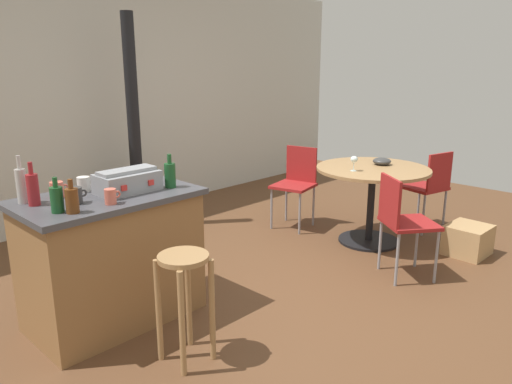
{
  "coord_description": "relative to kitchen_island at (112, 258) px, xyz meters",
  "views": [
    {
      "loc": [
        -2.79,
        -2.34,
        1.77
      ],
      "look_at": [
        -0.1,
        0.27,
        0.77
      ],
      "focal_mm": 34.41,
      "sensor_mm": 36.0,
      "label": 1
    }
  ],
  "objects": [
    {
      "name": "wooden_stool",
      "position": [
        0.04,
        -0.76,
        0.02
      ],
      "size": [
        0.3,
        0.3,
        0.68
      ],
      "color": "#A37A4C",
      "rests_on": "ground_plane"
    },
    {
      "name": "cup_2",
      "position": [
        -0.09,
        -0.22,
        0.5
      ],
      "size": [
        0.11,
        0.07,
        0.1
      ],
      "color": "#DB6651",
      "rests_on": "kitchen_island"
    },
    {
      "name": "bottle_4",
      "position": [
        -0.47,
        0.2,
        0.57
      ],
      "size": [
        0.07,
        0.07,
        0.3
      ],
      "color": "#B7B2AD",
      "rests_on": "kitchen_island"
    },
    {
      "name": "folding_chair_left",
      "position": [
        2.46,
        0.39,
        0.06
      ],
      "size": [
        0.48,
        0.48,
        0.87
      ],
      "color": "maroon",
      "rests_on": "ground_plane"
    },
    {
      "name": "cardboard_box",
      "position": [
        2.94,
        -1.32,
        -0.32
      ],
      "size": [
        0.39,
        0.36,
        0.28
      ],
      "primitive_type": "cube",
      "rotation": [
        0.0,
        0.0,
        -0.02
      ],
      "color": "tan",
      "rests_on": "ground_plane"
    },
    {
      "name": "bottle_2",
      "position": [
        -0.44,
        0.1,
        0.56
      ],
      "size": [
        0.07,
        0.07,
        0.27
      ],
      "color": "maroon",
      "rests_on": "kitchen_island"
    },
    {
      "name": "ground_plane",
      "position": [
        1.22,
        -0.56,
        -0.46
      ],
      "size": [
        8.8,
        8.8,
        0.0
      ],
      "primitive_type": "plane",
      "color": "brown"
    },
    {
      "name": "folding_chair_far",
      "position": [
        3.31,
        -0.72,
        0.05
      ],
      "size": [
        0.48,
        0.48,
        0.86
      ],
      "color": "maroon",
      "rests_on": "ground_plane"
    },
    {
      "name": "kitchen_island",
      "position": [
        0.0,
        0.0,
        0.0
      ],
      "size": [
        1.17,
        0.7,
        0.91
      ],
      "color": "olive",
      "rests_on": "ground_plane"
    },
    {
      "name": "cup_4",
      "position": [
        -0.06,
        0.19,
        0.5
      ],
      "size": [
        0.12,
        0.09,
        0.1
      ],
      "color": "white",
      "rests_on": "kitchen_island"
    },
    {
      "name": "serving_bowl",
      "position": [
        2.76,
        -0.46,
        0.34
      ],
      "size": [
        0.18,
        0.18,
        0.07
      ],
      "primitive_type": "ellipsoid",
      "color": "#383838",
      "rests_on": "dining_table"
    },
    {
      "name": "bottle_1",
      "position": [
        -0.35,
        -0.22,
        0.53
      ],
      "size": [
        0.08,
        0.08,
        0.2
      ],
      "color": "#603314",
      "rests_on": "kitchen_island"
    },
    {
      "name": "folding_chair_near",
      "position": [
        2.03,
        -1.1,
        0.06
      ],
      "size": [
        0.56,
        0.56,
        0.87
      ],
      "color": "maroon",
      "rests_on": "ground_plane"
    },
    {
      "name": "cup_3",
      "position": [
        -0.26,
        0.17,
        0.5
      ],
      "size": [
        0.12,
        0.09,
        0.1
      ],
      "color": "#DB6651",
      "rests_on": "kitchen_island"
    },
    {
      "name": "cup_1",
      "position": [
        0.41,
        0.21,
        0.5
      ],
      "size": [
        0.11,
        0.07,
        0.09
      ],
      "color": "#383838",
      "rests_on": "kitchen_island"
    },
    {
      "name": "bottle_3",
      "position": [
        0.41,
        -0.14,
        0.54
      ],
      "size": [
        0.08,
        0.08,
        0.24
      ],
      "color": "#194C23",
      "rests_on": "kitchen_island"
    },
    {
      "name": "bottle_0",
      "position": [
        -0.4,
        -0.15,
        0.53
      ],
      "size": [
        0.08,
        0.08,
        0.21
      ],
      "color": "#194C23",
      "rests_on": "kitchen_island"
    },
    {
      "name": "toolbox",
      "position": [
        0.14,
        -0.03,
        0.53
      ],
      "size": [
        0.41,
        0.25,
        0.16
      ],
      "color": "gray",
      "rests_on": "kitchen_island"
    },
    {
      "name": "wood_stove",
      "position": [
        1.25,
        1.62,
        0.08
      ],
      "size": [
        0.44,
        0.45,
        2.26
      ],
      "color": "black",
      "rests_on": "ground_plane"
    },
    {
      "name": "dining_table",
      "position": [
        2.58,
        -0.47,
        0.13
      ],
      "size": [
        1.1,
        1.1,
        0.77
      ],
      "color": "black",
      "rests_on": "ground_plane"
    },
    {
      "name": "cup_0",
      "position": [
        -0.24,
        -0.05,
        0.5
      ],
      "size": [
        0.12,
        0.09,
        0.1
      ],
      "color": "#383838",
      "rests_on": "kitchen_island"
    },
    {
      "name": "wine_glass",
      "position": [
        2.32,
        -0.42,
        0.42
      ],
      "size": [
        0.07,
        0.07,
        0.14
      ],
      "color": "silver",
      "rests_on": "dining_table"
    },
    {
      "name": "back_wall",
      "position": [
        1.22,
        2.24,
        0.89
      ],
      "size": [
        8.0,
        0.1,
        2.7
      ],
      "primitive_type": "cube",
      "color": "beige",
      "rests_on": "ground_plane"
    }
  ]
}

